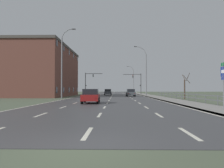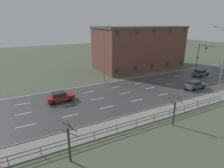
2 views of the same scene
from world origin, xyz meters
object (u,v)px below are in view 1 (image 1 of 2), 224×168
(street_lamp_distant, at_px, (133,80))
(car_far_left, at_px, (131,93))
(street_lamp_left_bank, at_px, (63,64))
(highway_sign, at_px, (223,80))
(street_lamp_midground, at_px, (145,72))
(car_far_right, at_px, (91,96))
(traffic_signal_right, at_px, (138,81))
(traffic_signal_left, at_px, (88,80))
(brick_building, at_px, (42,72))
(car_near_left, at_px, (108,92))

(street_lamp_distant, height_order, car_far_left, street_lamp_distant)
(street_lamp_left_bank, relative_size, highway_sign, 3.25)
(street_lamp_midground, relative_size, street_lamp_distant, 1.06)
(street_lamp_midground, bearing_deg, street_lamp_distant, 90.00)
(car_far_right, bearing_deg, street_lamp_left_bank, 117.07)
(street_lamp_midground, distance_m, traffic_signal_right, 13.34)
(traffic_signal_right, distance_m, car_far_right, 39.19)
(traffic_signal_left, bearing_deg, street_lamp_distant, 56.78)
(traffic_signal_left, bearing_deg, street_lamp_left_bank, -90.92)
(traffic_signal_right, relative_size, car_far_left, 1.44)
(street_lamp_midground, height_order, traffic_signal_right, street_lamp_midground)
(highway_sign, relative_size, brick_building, 0.15)
(street_lamp_left_bank, xyz_separation_m, car_far_right, (5.69, -10.40, -4.67))
(car_far_left, bearing_deg, traffic_signal_left, 123.94)
(traffic_signal_right, distance_m, car_far_left, 15.38)
(brick_building, bearing_deg, car_far_right, -60.82)
(street_lamp_midground, distance_m, car_far_right, 26.87)
(traffic_signal_left, bearing_deg, street_lamp_midground, -44.08)
(street_lamp_left_bank, distance_m, car_far_right, 12.74)
(street_lamp_midground, bearing_deg, car_far_right, -110.35)
(car_near_left, bearing_deg, car_far_right, -92.83)
(street_lamp_midground, height_order, street_lamp_distant, street_lamp_midground)
(street_lamp_midground, height_order, traffic_signal_left, street_lamp_midground)
(car_far_left, bearing_deg, car_far_right, -105.61)
(street_lamp_distant, distance_m, brick_building, 43.01)
(highway_sign, height_order, car_near_left, highway_sign)
(traffic_signal_right, xyz_separation_m, brick_building, (-22.40, -13.63, 1.47))
(brick_building, bearing_deg, car_far_left, -3.35)
(street_lamp_left_bank, bearing_deg, car_near_left, 73.54)
(traffic_signal_right, height_order, brick_building, brick_building)
(street_lamp_distant, height_order, traffic_signal_left, street_lamp_distant)
(street_lamp_left_bank, distance_m, highway_sign, 24.91)
(street_lamp_distant, relative_size, street_lamp_left_bank, 0.94)
(traffic_signal_left, bearing_deg, highway_sign, -71.96)
(street_lamp_distant, relative_size, traffic_signal_left, 1.68)
(car_far_right, bearing_deg, street_lamp_distant, 79.79)
(street_lamp_midground, distance_m, traffic_signal_left, 20.15)
(street_lamp_midground, xyz_separation_m, street_lamp_left_bank, (-14.90, -14.42, 0.06))
(car_far_right, height_order, car_far_left, same)
(street_lamp_left_bank, xyz_separation_m, highway_sign, (15.87, -18.93, -3.28))
(street_lamp_midground, distance_m, car_far_left, 5.92)
(street_lamp_left_bank, bearing_deg, car_far_right, -61.32)
(traffic_signal_left, distance_m, car_far_right, 39.29)
(street_lamp_left_bank, relative_size, traffic_signal_left, 1.78)
(highway_sign, bearing_deg, street_lamp_left_bank, 129.97)
(highway_sign, bearing_deg, brick_building, 125.86)
(car_far_right, xyz_separation_m, car_near_left, (0.61, 31.73, 0.00))
(street_lamp_midground, xyz_separation_m, traffic_signal_left, (-14.44, 13.99, -1.32))
(traffic_signal_right, bearing_deg, car_far_right, -102.96)
(street_lamp_midground, distance_m, highway_sign, 33.51)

